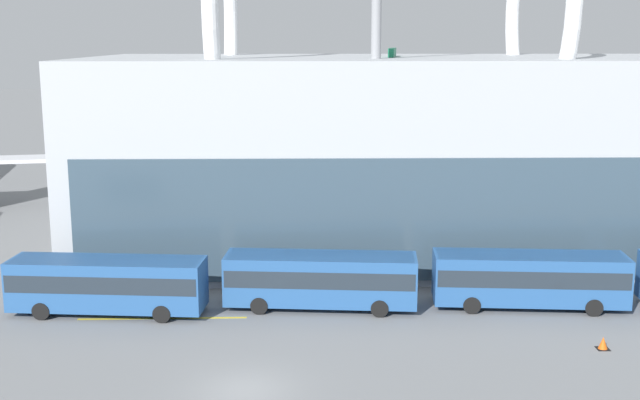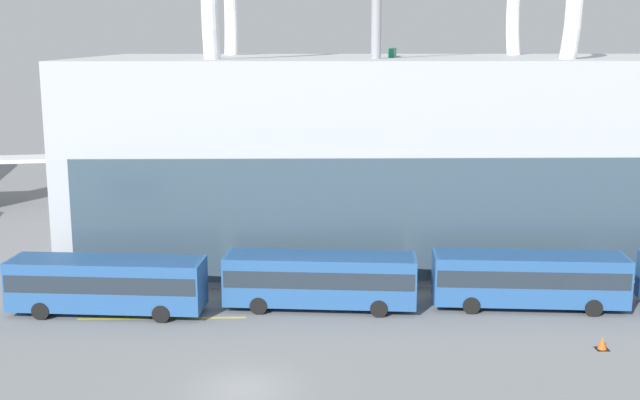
# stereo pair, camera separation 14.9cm
# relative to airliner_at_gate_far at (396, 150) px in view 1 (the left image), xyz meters

# --- Properties ---
(ground_plane) EXTENTS (440.00, 440.00, 0.00)m
(ground_plane) POSITION_rel_airliner_at_gate_far_xyz_m (-11.20, -39.44, -5.35)
(ground_plane) COLOR slate
(airliner_at_gate_far) EXTENTS (36.42, 36.21, 14.69)m
(airliner_at_gate_far) POSITION_rel_airliner_at_gate_far_xyz_m (0.00, 0.00, 0.00)
(airliner_at_gate_far) COLOR silver
(airliner_at_gate_far) RESTS_ON ground_plane
(shuttle_bus_0) EXTENTS (11.21, 3.74, 3.18)m
(shuttle_bus_0) POSITION_rel_airliner_at_gate_far_xyz_m (-19.66, -29.17, -3.48)
(shuttle_bus_0) COLOR #285693
(shuttle_bus_0) RESTS_ON ground_plane
(shuttle_bus_1) EXTENTS (11.20, 3.73, 3.18)m
(shuttle_bus_1) POSITION_rel_airliner_at_gate_far_xyz_m (-7.57, -28.53, -3.48)
(shuttle_bus_1) COLOR #285693
(shuttle_bus_1) RESTS_ON ground_plane
(shuttle_bus_2) EXTENTS (11.19, 3.65, 3.18)m
(shuttle_bus_2) POSITION_rel_airliner_at_gate_far_xyz_m (4.51, -28.68, -3.48)
(shuttle_bus_2) COLOR #285693
(shuttle_bus_2) RESTS_ON ground_plane
(lane_stripe_4) EXTENTS (9.43, 0.32, 0.01)m
(lane_stripe_4) POSITION_rel_airliner_at_gate_far_xyz_m (-16.48, -30.08, -5.35)
(lane_stripe_4) COLOR yellow
(lane_stripe_4) RESTS_ON ground_plane
(traffic_cone_0) EXTENTS (0.63, 0.63, 0.64)m
(traffic_cone_0) POSITION_rel_airliner_at_gate_far_xyz_m (6.53, -35.10, -5.04)
(traffic_cone_0) COLOR black
(traffic_cone_0) RESTS_ON ground_plane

